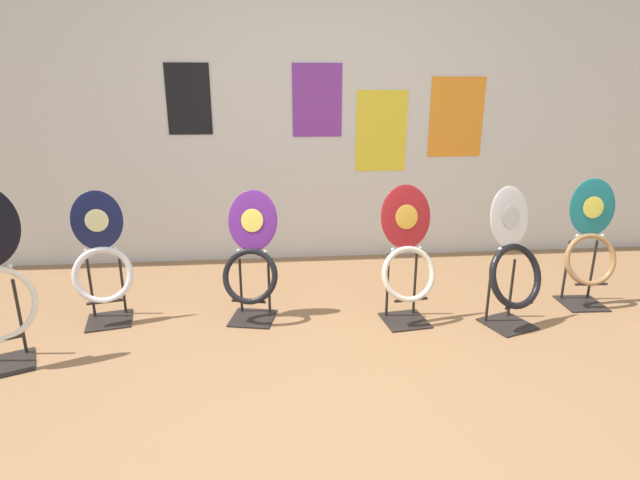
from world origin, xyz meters
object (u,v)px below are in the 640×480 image
Objects in this scene: toilet_seat_display_teal_sax at (590,249)px; toilet_seat_display_white_plain at (513,266)px; toilet_seat_display_purple_note at (251,263)px; toilet_seat_display_navy_moon at (102,266)px; toilet_seat_display_crimson_swirl at (407,261)px.

toilet_seat_display_white_plain is (-0.68, -0.26, -0.00)m from toilet_seat_display_teal_sax.
toilet_seat_display_purple_note is 0.95× the size of toilet_seat_display_white_plain.
toilet_seat_display_navy_moon reaches higher than toilet_seat_display_purple_note.
toilet_seat_display_crimson_swirl is at bearing -7.79° from toilet_seat_display_purple_note.
toilet_seat_display_teal_sax is at bearing 5.88° from toilet_seat_display_crimson_swirl.
toilet_seat_display_crimson_swirl is 1.03× the size of toilet_seat_display_navy_moon.
toilet_seat_display_purple_note is at bearing -2.16° from toilet_seat_display_navy_moon.
toilet_seat_display_white_plain is (1.66, -0.26, 0.02)m from toilet_seat_display_purple_note.
toilet_seat_display_purple_note is at bearing 180.00° from toilet_seat_display_teal_sax.
toilet_seat_display_white_plain is at bearing -8.85° from toilet_seat_display_purple_note.
toilet_seat_display_teal_sax reaches higher than toilet_seat_display_purple_note.
toilet_seat_display_crimson_swirl is 1.00× the size of toilet_seat_display_white_plain.
toilet_seat_display_teal_sax reaches higher than toilet_seat_display_navy_moon.
toilet_seat_display_purple_note is 0.98× the size of toilet_seat_display_navy_moon.
toilet_seat_display_purple_note is 1.68m from toilet_seat_display_white_plain.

